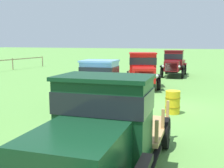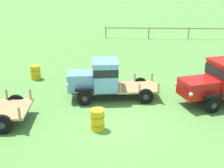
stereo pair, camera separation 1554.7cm
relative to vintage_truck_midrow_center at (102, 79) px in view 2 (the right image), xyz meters
name	(u,v)px [view 2 (the right image)]	position (x,y,z in m)	size (l,w,h in m)	color
ground_plane	(119,126)	(0.97, -2.98, -1.13)	(240.00, 240.00, 0.00)	#5B9342
paddock_fence	(191,30)	(8.15, 15.74, -0.20)	(18.23, 0.59, 1.23)	#997F60
vintage_truck_midrow_center	(102,79)	(0.00, 0.00, 0.00)	(5.01, 2.33, 2.12)	black
vintage_truck_far_side	(221,81)	(6.13, -0.29, 0.06)	(5.66, 3.42, 2.26)	black
oil_drum_beside_row	(36,72)	(-4.51, 2.85, -0.68)	(0.65, 0.65, 0.90)	gold
oil_drum_near_fence	(97,120)	(0.04, -3.34, -0.65)	(0.62, 0.62, 0.95)	gold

